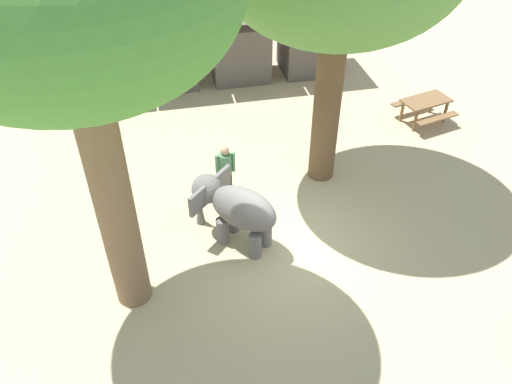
# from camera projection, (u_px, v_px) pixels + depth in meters

# --- Properties ---
(ground_plane) EXTENTS (60.00, 60.00, 0.00)m
(ground_plane) POSITION_uv_depth(u_px,v_px,m) (285.00, 246.00, 12.19)
(ground_plane) COLOR tan
(elephant) EXTENTS (2.12, 2.11, 1.57)m
(elephant) POSITION_uv_depth(u_px,v_px,m) (235.00, 207.00, 11.75)
(elephant) COLOR slate
(elephant) RESTS_ON ground_plane
(person_handler) EXTENTS (0.51, 0.32, 1.62)m
(person_handler) POSITION_uv_depth(u_px,v_px,m) (226.00, 169.00, 12.95)
(person_handler) COLOR #3F3833
(person_handler) RESTS_ON ground_plane
(picnic_table_near) EXTENTS (1.82, 1.80, 0.78)m
(picnic_table_near) POSITION_uv_depth(u_px,v_px,m) (425.00, 105.00, 16.13)
(picnic_table_near) COLOR brown
(picnic_table_near) RESTS_ON ground_plane
(market_stall_teal) EXTENTS (2.50, 2.50, 2.52)m
(market_stall_teal) POSITION_uv_depth(u_px,v_px,m) (88.00, 60.00, 17.38)
(market_stall_teal) COLOR #59514C
(market_stall_teal) RESTS_ON ground_plane
(market_stall_blue) EXTENTS (2.50, 2.50, 2.52)m
(market_stall_blue) POSITION_uv_depth(u_px,v_px,m) (165.00, 53.00, 17.80)
(market_stall_blue) COLOR #59514C
(market_stall_blue) RESTS_ON ground_plane
(market_stall_white) EXTENTS (2.50, 2.50, 2.52)m
(market_stall_white) POSITION_uv_depth(u_px,v_px,m) (239.00, 47.00, 18.21)
(market_stall_white) COLOR #59514C
(market_stall_white) RESTS_ON ground_plane
(market_stall_orange) EXTENTS (2.50, 2.50, 2.52)m
(market_stall_orange) POSITION_uv_depth(u_px,v_px,m) (310.00, 40.00, 18.62)
(market_stall_orange) COLOR #59514C
(market_stall_orange) RESTS_ON ground_plane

